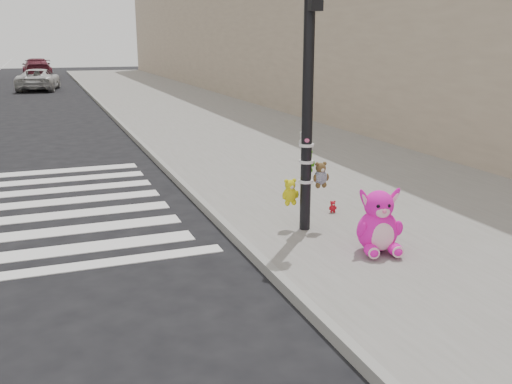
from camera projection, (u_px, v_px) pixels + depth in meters
name	position (u px, v px, depth m)	size (l,w,h in m)	color
ground	(160.00, 317.00, 6.24)	(120.00, 120.00, 0.00)	black
sidewalk_near	(259.00, 139.00, 16.97)	(7.00, 80.00, 0.14)	slate
curb_edge	(143.00, 146.00, 15.79)	(0.12, 80.00, 0.15)	gray
signal_pole	(307.00, 121.00, 8.31)	(0.69, 0.48, 4.00)	black
pink_bunny	(378.00, 226.00, 7.69)	(0.68, 0.76, 0.91)	#F814B8
red_teddy	(333.00, 207.00, 9.51)	(0.14, 0.10, 0.21)	#B6121F
car_white_near	(38.00, 79.00, 33.81)	(2.09, 4.54, 1.26)	silver
car_maroon_near	(37.00, 68.00, 45.09)	(2.09, 5.15, 1.49)	maroon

